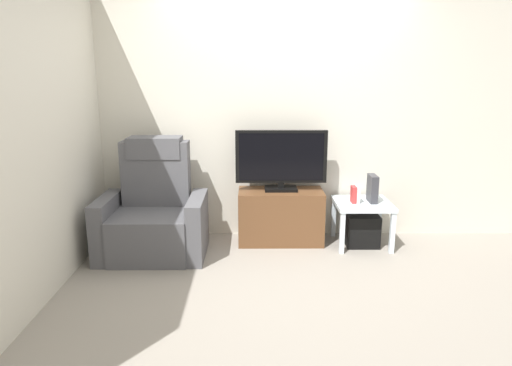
{
  "coord_description": "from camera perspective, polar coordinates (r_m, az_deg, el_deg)",
  "views": [
    {
      "loc": [
        -0.31,
        -3.58,
        1.68
      ],
      "look_at": [
        -0.28,
        0.5,
        0.7
      ],
      "focal_mm": 32.43,
      "sensor_mm": 36.0,
      "label": 1
    }
  ],
  "objects": [
    {
      "name": "wall_side",
      "position": [
        3.93,
        -24.19,
        6.78
      ],
      "size": [
        0.06,
        4.48,
        2.6
      ],
      "primitive_type": "cube",
      "color": "beige",
      "rests_on": "ground"
    },
    {
      "name": "book_middle",
      "position": [
        4.6,
        12.4,
        -1.36
      ],
      "size": [
        0.03,
        0.12,
        0.17
      ],
      "primitive_type": "cube",
      "color": "white",
      "rests_on": "side_table"
    },
    {
      "name": "ground_plane",
      "position": [
        3.97,
        4.16,
        -11.6
      ],
      "size": [
        6.4,
        6.4,
        0.0
      ],
      "primitive_type": "plane",
      "color": "gray"
    },
    {
      "name": "book_leftmost",
      "position": [
        4.6,
        11.93,
        -1.4
      ],
      "size": [
        0.04,
        0.11,
        0.16
      ],
      "primitive_type": "cube",
      "color": "red",
      "rests_on": "side_table"
    },
    {
      "name": "recliner_armchair",
      "position": [
        4.47,
        -12.51,
        -3.83
      ],
      "size": [
        0.98,
        0.78,
        1.08
      ],
      "rotation": [
        0.0,
        0.0,
        0.05
      ],
      "color": "#515156",
      "rests_on": "ground"
    },
    {
      "name": "wall_back",
      "position": [
        4.73,
        3.36,
        8.89
      ],
      "size": [
        6.4,
        0.06,
        2.6
      ],
      "primitive_type": "cube",
      "color": "beige",
      "rests_on": "ground"
    },
    {
      "name": "subwoofer_box",
      "position": [
        4.74,
        12.85,
        -5.56
      ],
      "size": [
        0.32,
        0.32,
        0.32
      ],
      "primitive_type": "cube",
      "color": "black",
      "rests_on": "ground"
    },
    {
      "name": "tv_stand",
      "position": [
        4.67,
        3.05,
        -4.11
      ],
      "size": [
        0.84,
        0.41,
        0.53
      ],
      "color": "brown",
      "rests_on": "ground"
    },
    {
      "name": "television",
      "position": [
        4.55,
        3.12,
        2.97
      ],
      "size": [
        0.9,
        0.2,
        0.6
      ],
      "color": "black",
      "rests_on": "tv_stand"
    },
    {
      "name": "side_table",
      "position": [
        4.68,
        12.99,
        -3.1
      ],
      "size": [
        0.54,
        0.54,
        0.44
      ],
      "color": "silver",
      "rests_on": "ground"
    },
    {
      "name": "game_console",
      "position": [
        4.66,
        14.17,
        -0.66
      ],
      "size": [
        0.07,
        0.2,
        0.27
      ],
      "primitive_type": "cube",
      "color": "#333338",
      "rests_on": "side_table"
    }
  ]
}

